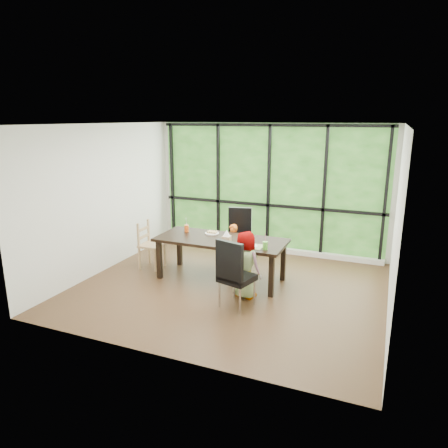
{
  "coord_description": "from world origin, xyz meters",
  "views": [
    {
      "loc": [
        2.37,
        -6.02,
        2.8
      ],
      "look_at": [
        -0.18,
        0.18,
        1.05
      ],
      "focal_mm": 32.85,
      "sensor_mm": 36.0,
      "label": 1
    }
  ],
  "objects_px": {
    "dining_table": "(221,259)",
    "chair_window_leather": "(239,237)",
    "child_toddler": "(233,247)",
    "green_cup": "(265,246)",
    "orange_cup": "(187,228)",
    "child_older": "(247,265)",
    "chair_end_beech": "(152,245)",
    "plate_near": "(250,246)",
    "chair_interior_leather": "(237,273)",
    "tissue_box": "(227,239)",
    "plate_far": "(212,233)"
  },
  "relations": [
    {
      "from": "dining_table",
      "to": "chair_window_leather",
      "type": "relative_size",
      "value": 2.1
    },
    {
      "from": "child_toddler",
      "to": "green_cup",
      "type": "xyz_separation_m",
      "value": [
        0.89,
        -0.85,
        0.38
      ]
    },
    {
      "from": "child_toddler",
      "to": "orange_cup",
      "type": "height_order",
      "value": "orange_cup"
    },
    {
      "from": "child_older",
      "to": "orange_cup",
      "type": "bearing_deg",
      "value": -9.4
    },
    {
      "from": "chair_end_beech",
      "to": "plate_near",
      "type": "bearing_deg",
      "value": -98.7
    },
    {
      "from": "dining_table",
      "to": "chair_interior_leather",
      "type": "bearing_deg",
      "value": -54.63
    },
    {
      "from": "chair_end_beech",
      "to": "plate_near",
      "type": "relative_size",
      "value": 3.49
    },
    {
      "from": "child_toddler",
      "to": "child_older",
      "type": "xyz_separation_m",
      "value": [
        0.67,
        -1.1,
        0.11
      ]
    },
    {
      "from": "child_toddler",
      "to": "chair_interior_leather",
      "type": "bearing_deg",
      "value": -41.77
    },
    {
      "from": "chair_window_leather",
      "to": "chair_interior_leather",
      "type": "distance_m",
      "value": 1.95
    },
    {
      "from": "dining_table",
      "to": "tissue_box",
      "type": "relative_size",
      "value": 17.18
    },
    {
      "from": "chair_window_leather",
      "to": "chair_interior_leather",
      "type": "xyz_separation_m",
      "value": [
        0.65,
        -1.84,
        0.0
      ]
    },
    {
      "from": "chair_window_leather",
      "to": "tissue_box",
      "type": "relative_size",
      "value": 8.19
    },
    {
      "from": "chair_end_beech",
      "to": "plate_far",
      "type": "relative_size",
      "value": 3.53
    },
    {
      "from": "dining_table",
      "to": "child_toddler",
      "type": "relative_size",
      "value": 2.6
    },
    {
      "from": "chair_interior_leather",
      "to": "orange_cup",
      "type": "height_order",
      "value": "chair_interior_leather"
    },
    {
      "from": "chair_interior_leather",
      "to": "orange_cup",
      "type": "relative_size",
      "value": 8.31
    },
    {
      "from": "plate_far",
      "to": "tissue_box",
      "type": "bearing_deg",
      "value": -41.81
    },
    {
      "from": "green_cup",
      "to": "chair_interior_leather",
      "type": "bearing_deg",
      "value": -110.66
    },
    {
      "from": "chair_window_leather",
      "to": "plate_near",
      "type": "height_order",
      "value": "chair_window_leather"
    },
    {
      "from": "child_toddler",
      "to": "dining_table",
      "type": "bearing_deg",
      "value": -65.37
    },
    {
      "from": "chair_end_beech",
      "to": "green_cup",
      "type": "height_order",
      "value": "chair_end_beech"
    },
    {
      "from": "orange_cup",
      "to": "green_cup",
      "type": "distance_m",
      "value": 1.71
    },
    {
      "from": "chair_interior_leather",
      "to": "chair_end_beech",
      "type": "height_order",
      "value": "chair_interior_leather"
    },
    {
      "from": "plate_far",
      "to": "green_cup",
      "type": "relative_size",
      "value": 1.96
    },
    {
      "from": "dining_table",
      "to": "child_older",
      "type": "xyz_separation_m",
      "value": [
        0.67,
        -0.53,
        0.17
      ]
    },
    {
      "from": "chair_end_beech",
      "to": "child_toddler",
      "type": "xyz_separation_m",
      "value": [
        1.44,
        0.53,
        -0.01
      ]
    },
    {
      "from": "child_older",
      "to": "tissue_box",
      "type": "height_order",
      "value": "child_older"
    },
    {
      "from": "child_older",
      "to": "green_cup",
      "type": "bearing_deg",
      "value": -114.09
    },
    {
      "from": "child_toddler",
      "to": "tissue_box",
      "type": "xyz_separation_m",
      "value": [
        0.18,
        -0.74,
        0.37
      ]
    },
    {
      "from": "chair_end_beech",
      "to": "tissue_box",
      "type": "bearing_deg",
      "value": -98.38
    },
    {
      "from": "chair_end_beech",
      "to": "child_toddler",
      "type": "relative_size",
      "value": 1.03
    },
    {
      "from": "plate_near",
      "to": "green_cup",
      "type": "distance_m",
      "value": 0.29
    },
    {
      "from": "orange_cup",
      "to": "tissue_box",
      "type": "height_order",
      "value": "orange_cup"
    },
    {
      "from": "child_toddler",
      "to": "plate_far",
      "type": "distance_m",
      "value": 0.54
    },
    {
      "from": "green_cup",
      "to": "chair_window_leather",
      "type": "bearing_deg",
      "value": 126.56
    },
    {
      "from": "dining_table",
      "to": "plate_near",
      "type": "xyz_separation_m",
      "value": [
        0.61,
        -0.23,
        0.38
      ]
    },
    {
      "from": "plate_far",
      "to": "tissue_box",
      "type": "xyz_separation_m",
      "value": [
        0.45,
        -0.4,
        0.05
      ]
    },
    {
      "from": "chair_end_beech",
      "to": "plate_far",
      "type": "height_order",
      "value": "chair_end_beech"
    },
    {
      "from": "chair_interior_leather",
      "to": "green_cup",
      "type": "height_order",
      "value": "chair_interior_leather"
    },
    {
      "from": "chair_interior_leather",
      "to": "green_cup",
      "type": "distance_m",
      "value": 0.73
    },
    {
      "from": "child_older",
      "to": "chair_window_leather",
      "type": "bearing_deg",
      "value": -48.33
    },
    {
      "from": "plate_near",
      "to": "orange_cup",
      "type": "bearing_deg",
      "value": 163.59
    },
    {
      "from": "chair_window_leather",
      "to": "dining_table",
      "type": "bearing_deg",
      "value": -104.79
    },
    {
      "from": "chair_interior_leather",
      "to": "tissue_box",
      "type": "distance_m",
      "value": 0.93
    },
    {
      "from": "chair_interior_leather",
      "to": "child_toddler",
      "type": "height_order",
      "value": "chair_interior_leather"
    },
    {
      "from": "chair_window_leather",
      "to": "tissue_box",
      "type": "bearing_deg",
      "value": -95.68
    },
    {
      "from": "child_older",
      "to": "orange_cup",
      "type": "relative_size",
      "value": 8.38
    },
    {
      "from": "plate_far",
      "to": "plate_near",
      "type": "xyz_separation_m",
      "value": [
        0.88,
        -0.47,
        0.0
      ]
    },
    {
      "from": "dining_table",
      "to": "plate_near",
      "type": "relative_size",
      "value": 8.77
    }
  ]
}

